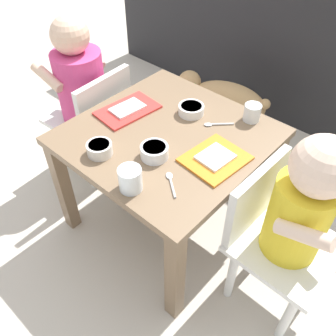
# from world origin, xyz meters

# --- Properties ---
(ground_plane) EXTENTS (7.00, 7.00, 0.00)m
(ground_plane) POSITION_xyz_m (0.00, 0.00, 0.00)
(ground_plane) COLOR beige
(kitchen_cabinet_back) EXTENTS (2.36, 0.31, 0.90)m
(kitchen_cabinet_back) POSITION_xyz_m (0.00, 1.05, 0.45)
(kitchen_cabinet_back) COLOR #232326
(kitchen_cabinet_back) RESTS_ON ground
(dining_table) EXTENTS (0.60, 0.60, 0.44)m
(dining_table) POSITION_xyz_m (0.00, 0.00, 0.37)
(dining_table) COLOR #7A6047
(dining_table) RESTS_ON ground
(seated_child_left) EXTENTS (0.30, 0.30, 0.69)m
(seated_child_left) POSITION_xyz_m (-0.46, 0.01, 0.43)
(seated_child_left) COLOR white
(seated_child_left) RESTS_ON ground
(seated_child_right) EXTENTS (0.29, 0.29, 0.68)m
(seated_child_right) POSITION_xyz_m (0.46, -0.01, 0.43)
(seated_child_right) COLOR white
(seated_child_right) RESTS_ON ground
(dog) EXTENTS (0.47, 0.26, 0.30)m
(dog) POSITION_xyz_m (-0.18, 0.60, 0.20)
(dog) COLOR tan
(dog) RESTS_ON ground
(food_tray_left) EXTENTS (0.15, 0.22, 0.02)m
(food_tray_left) POSITION_xyz_m (-0.19, 0.00, 0.45)
(food_tray_left) COLOR red
(food_tray_left) RESTS_ON dining_table
(food_tray_right) EXTENTS (0.17, 0.19, 0.02)m
(food_tray_right) POSITION_xyz_m (0.19, 0.00, 0.45)
(food_tray_right) COLOR orange
(food_tray_right) RESTS_ON dining_table
(water_cup_left) EXTENTS (0.06, 0.06, 0.06)m
(water_cup_left) POSITION_xyz_m (0.16, 0.24, 0.47)
(water_cup_left) COLOR white
(water_cup_left) RESTS_ON dining_table
(water_cup_right) EXTENTS (0.07, 0.07, 0.07)m
(water_cup_right) POSITION_xyz_m (0.09, -0.25, 0.47)
(water_cup_right) COLOR white
(water_cup_right) RESTS_ON dining_table
(cereal_bowl_right_side) EXTENTS (0.09, 0.09, 0.03)m
(cereal_bowl_right_side) POSITION_xyz_m (-0.02, 0.14, 0.46)
(cereal_bowl_right_side) COLOR white
(cereal_bowl_right_side) RESTS_ON dining_table
(veggie_bowl_far) EXTENTS (0.08, 0.08, 0.04)m
(veggie_bowl_far) POSITION_xyz_m (0.04, -0.11, 0.46)
(veggie_bowl_far) COLOR white
(veggie_bowl_far) RESTS_ON dining_table
(cereal_bowl_left_side) EXTENTS (0.08, 0.08, 0.04)m
(cereal_bowl_left_side) POSITION_xyz_m (-0.09, -0.21, 0.46)
(cereal_bowl_left_side) COLOR silver
(cereal_bowl_left_side) RESTS_ON dining_table
(spoon_by_left_tray) EXTENTS (0.09, 0.07, 0.01)m
(spoon_by_left_tray) POSITION_xyz_m (0.15, -0.16, 0.44)
(spoon_by_left_tray) COLOR silver
(spoon_by_left_tray) RESTS_ON dining_table
(spoon_by_right_tray) EXTENTS (0.08, 0.08, 0.01)m
(spoon_by_right_tray) POSITION_xyz_m (0.09, 0.14, 0.44)
(spoon_by_right_tray) COLOR silver
(spoon_by_right_tray) RESTS_ON dining_table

